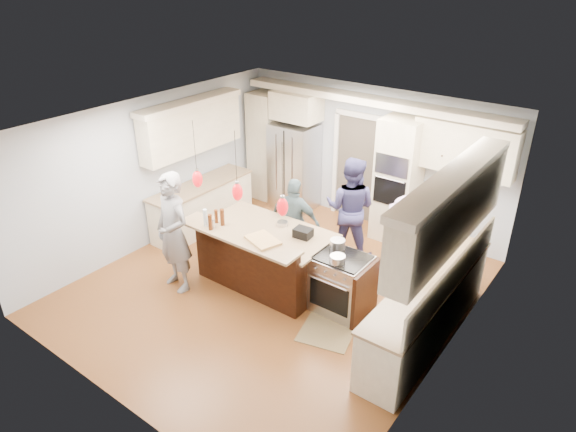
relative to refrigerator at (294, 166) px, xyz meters
The scene contains 23 objects.
ground_plane 3.19m from the refrigerator, 59.58° to the right, with size 6.00×6.00×0.00m, color brown.
room_shell 3.20m from the refrigerator, 59.58° to the right, with size 5.54×6.04×2.72m.
refrigerator is the anchor object (origin of this frame).
oven_column 2.31m from the refrigerator, ahead, with size 0.72×0.69×2.30m.
back_upper_cabinets 1.12m from the refrigerator, ahead, with size 5.30×0.61×2.54m.
right_counter_run 4.63m from the refrigerator, 30.36° to the right, with size 0.64×3.10×2.51m.
left_cabinets 2.05m from the refrigerator, 115.94° to the right, with size 0.64×2.30×2.51m.
kitchen_island 2.91m from the refrigerator, 63.11° to the right, with size 2.10×1.46×1.12m.
island_range 3.71m from the refrigerator, 42.59° to the right, with size 0.82×0.71×0.92m.
pendant_lights 3.53m from the refrigerator, 67.57° to the right, with size 1.75×0.15×1.03m.
person_bar_end 3.55m from the refrigerator, 85.51° to the right, with size 0.71×0.47×1.96m, color gray.
person_far_left 2.21m from the refrigerator, 28.07° to the right, with size 0.89×0.69×1.83m, color navy.
person_far_right 2.23m from the refrigerator, 53.66° to the right, with size 0.90×0.38×1.54m, color slate.
person_range_side 3.47m from the refrigerator, 24.67° to the right, with size 1.03×0.59×1.60m, color #BB96CB.
floor_rug 4.12m from the refrigerator, 46.20° to the right, with size 0.73×1.07×0.01m, color olive.
water_bottle 3.35m from the refrigerator, 77.60° to the right, with size 0.06×0.06×0.28m, color silver.
beer_bottle_a 3.19m from the refrigerator, 75.94° to the right, with size 0.05×0.05×0.22m, color #4E240D.
beer_bottle_b 3.42m from the refrigerator, 75.44° to the right, with size 0.06×0.06×0.25m, color #4E240D.
beer_bottle_c 3.23m from the refrigerator, 73.72° to the right, with size 0.07×0.07×0.27m, color #4E240D.
drink_can 3.36m from the refrigerator, 75.38° to the right, with size 0.07×0.07×0.13m, color #B7B7BC.
cutting_board 3.55m from the refrigerator, 61.19° to the right, with size 0.49×0.35×0.04m, color tan.
pot_large 3.40m from the refrigerator, 43.04° to the right, with size 0.23×0.23×0.13m, color #B7B7BC.
pot_small 3.80m from the refrigerator, 44.66° to the right, with size 0.22×0.22×0.11m, color #B7B7BC.
Camera 1 is at (4.28, -5.38, 4.77)m, focal length 32.00 mm.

